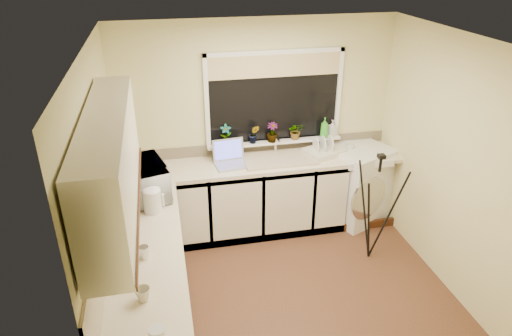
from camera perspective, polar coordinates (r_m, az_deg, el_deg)
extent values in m
plane|color=brown|center=(4.77, 4.03, -15.17)|extent=(3.20, 3.20, 0.00)
plane|color=white|center=(3.66, 5.27, 15.05)|extent=(3.20, 3.20, 0.00)
plane|color=beige|center=(5.40, 0.09, 5.28)|extent=(3.20, 0.00, 3.20)
plane|color=beige|center=(2.92, 13.14, -15.80)|extent=(3.20, 0.00, 3.20)
plane|color=beige|center=(3.96, -18.28, -4.32)|extent=(0.00, 3.00, 3.00)
plane|color=beige|center=(4.75, 23.42, -0.02)|extent=(0.00, 3.00, 3.00)
cube|color=silver|center=(5.42, -2.61, -3.99)|extent=(2.55, 0.60, 0.86)
cube|color=silver|center=(4.15, -12.77, -15.57)|extent=(0.54, 2.40, 0.86)
cube|color=beige|center=(5.26, 0.78, 0.63)|extent=(3.20, 0.60, 0.04)
cube|color=beige|center=(3.87, -13.43, -10.57)|extent=(0.60, 2.40, 0.04)
cube|color=silver|center=(3.29, -17.50, 0.67)|extent=(0.28, 1.90, 0.70)
cube|color=beige|center=(3.76, -18.23, -7.89)|extent=(0.02, 2.40, 0.45)
cube|color=beige|center=(5.48, 0.11, 2.74)|extent=(3.20, 0.02, 0.14)
cube|color=black|center=(5.32, 2.26, 8.65)|extent=(1.50, 0.02, 1.00)
cube|color=tan|center=(5.19, 2.40, 12.52)|extent=(1.50, 0.02, 0.25)
cube|color=white|center=(5.45, 2.30, 3.31)|extent=(1.60, 0.14, 0.03)
cube|color=tan|center=(5.29, 2.89, 1.14)|extent=(0.82, 0.46, 0.03)
cylinder|color=silver|center=(5.41, 2.43, 2.96)|extent=(0.03, 0.03, 0.24)
cube|color=white|center=(5.83, 12.34, -1.84)|extent=(0.87, 0.86, 0.94)
cube|color=#A0A1A8|center=(5.15, -3.00, 0.34)|extent=(0.38, 0.30, 0.02)
cube|color=#5056DB|center=(5.22, -3.48, 2.33)|extent=(0.36, 0.10, 0.25)
cylinder|color=silver|center=(4.35, -12.69, -4.02)|extent=(0.17, 0.17, 0.22)
cube|color=beige|center=(5.48, 8.46, 2.03)|extent=(0.53, 0.46, 0.07)
cylinder|color=silver|center=(3.79, -13.68, -10.11)|extent=(0.08, 0.08, 0.11)
imported|color=white|center=(4.61, -13.76, -1.46)|extent=(0.56, 0.70, 0.34)
imported|color=#999999|center=(5.28, -3.74, 4.14)|extent=(0.13, 0.09, 0.24)
imported|color=#999999|center=(5.32, -0.25, 4.21)|extent=(0.14, 0.12, 0.22)
imported|color=#999999|center=(5.36, 2.03, 4.43)|extent=(0.14, 0.14, 0.23)
imported|color=#999999|center=(5.46, 4.95, 4.59)|extent=(0.19, 0.17, 0.20)
imported|color=green|center=(5.53, 8.46, 4.95)|extent=(0.12, 0.12, 0.24)
imported|color=#999999|center=(5.61, 9.43, 4.91)|extent=(0.12, 0.12, 0.20)
imported|color=beige|center=(5.61, 11.52, 2.44)|extent=(0.13, 0.13, 0.09)
imported|color=#BFB99D|center=(3.40, -13.81, -14.95)|extent=(0.13, 0.13, 0.10)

